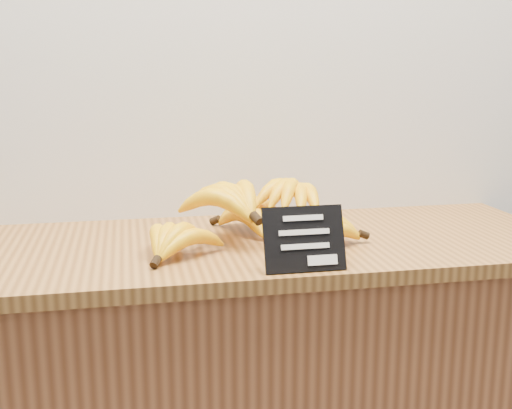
% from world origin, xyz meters
% --- Properties ---
extents(counter_top, '(1.41, 0.54, 0.03)m').
position_xyz_m(counter_top, '(0.15, 2.75, 0.92)').
color(counter_top, '#99662F').
rests_on(counter_top, counter).
extents(chalkboard_sign, '(0.15, 0.05, 0.12)m').
position_xyz_m(chalkboard_sign, '(0.21, 2.52, 0.99)').
color(chalkboard_sign, black).
rests_on(chalkboard_sign, counter_top).
extents(banana_pile, '(0.53, 0.38, 0.13)m').
position_xyz_m(banana_pile, '(0.15, 2.75, 0.99)').
color(banana_pile, yellow).
rests_on(banana_pile, counter_top).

